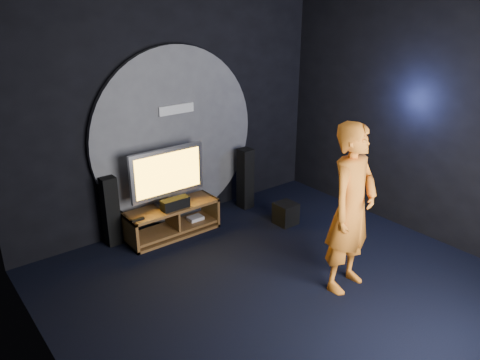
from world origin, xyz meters
name	(u,v)px	position (x,y,z in m)	size (l,w,h in m)	color
floor	(289,292)	(0.00, 0.00, 0.00)	(5.00, 5.00, 0.00)	black
back_wall	(172,106)	(0.00, 2.50, 1.75)	(5.00, 0.04, 3.50)	black
left_wall	(45,214)	(-2.50, 0.00, 1.75)	(0.04, 5.00, 3.50)	black
right_wall	(431,113)	(2.50, 0.00, 1.75)	(0.04, 5.00, 3.50)	black
wall_disc_panel	(176,137)	(0.00, 2.44, 1.30)	(2.60, 0.11, 2.60)	#515156
media_console	(173,222)	(-0.34, 2.05, 0.20)	(1.34, 0.45, 0.45)	brown
tv	(167,174)	(-0.35, 2.12, 0.90)	(1.12, 0.22, 0.83)	#A5A5AC
center_speaker	(175,204)	(-0.35, 1.95, 0.53)	(0.40, 0.15, 0.15)	black
remote	(138,220)	(-0.93, 1.93, 0.46)	(0.18, 0.05, 0.02)	black
tower_speaker_left	(110,211)	(-1.13, 2.35, 0.49)	(0.20, 0.22, 0.98)	black
tower_speaker_right	(245,178)	(1.06, 2.16, 0.49)	(0.20, 0.22, 0.98)	black
subwoofer	(286,213)	(1.17, 1.32, 0.16)	(0.30, 0.30, 0.33)	black
player	(351,209)	(0.63, -0.29, 0.99)	(0.72, 0.48, 1.99)	orange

